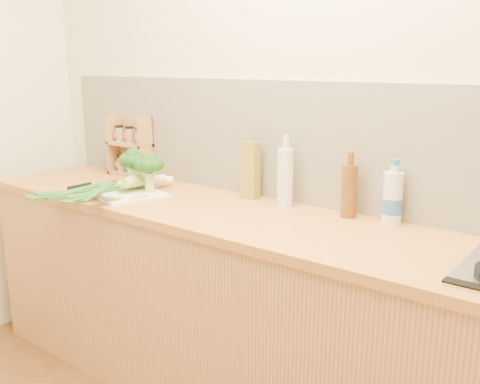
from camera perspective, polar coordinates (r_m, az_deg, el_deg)
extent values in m
plane|color=beige|center=(2.33, 8.20, 8.19)|extent=(3.50, 0.00, 3.50)
cube|color=silver|center=(2.33, 7.97, 5.00)|extent=(3.20, 0.02, 0.54)
cube|color=#B6854B|center=(2.33, 3.70, -14.16)|extent=(3.20, 0.60, 0.86)
cube|color=#BB7337|center=(2.16, 3.88, -3.53)|extent=(3.20, 0.62, 0.04)
cube|color=white|center=(2.64, -12.21, -0.01)|extent=(0.47, 0.40, 0.01)
cylinder|color=#9EC774|center=(2.74, -11.30, 1.64)|extent=(0.04, 0.04, 0.09)
sphere|color=#113C10|center=(2.72, -11.39, 3.67)|extent=(0.09, 0.09, 0.09)
sphere|color=#113C10|center=(2.70, -10.82, 3.29)|extent=(0.06, 0.06, 0.06)
sphere|color=#113C10|center=(2.73, -10.55, 3.42)|extent=(0.06, 0.06, 0.06)
sphere|color=#113C10|center=(2.76, -10.90, 3.51)|extent=(0.06, 0.06, 0.06)
sphere|color=#113C10|center=(2.76, -11.60, 3.50)|extent=(0.06, 0.06, 0.06)
sphere|color=#113C10|center=(2.74, -12.14, 3.39)|extent=(0.06, 0.06, 0.06)
sphere|color=#113C10|center=(2.71, -12.12, 3.27)|extent=(0.06, 0.06, 0.06)
sphere|color=#113C10|center=(2.69, -11.53, 3.22)|extent=(0.06, 0.06, 0.06)
cylinder|color=#9EC774|center=(2.59, -9.65, 1.04)|extent=(0.04, 0.04, 0.09)
sphere|color=#113C10|center=(2.57, -9.74, 3.22)|extent=(0.09, 0.09, 0.09)
sphere|color=#113C10|center=(2.55, -9.11, 2.80)|extent=(0.07, 0.07, 0.07)
sphere|color=#113C10|center=(2.58, -8.83, 2.94)|extent=(0.07, 0.07, 0.07)
sphere|color=#113C10|center=(2.61, -9.23, 3.05)|extent=(0.07, 0.07, 0.07)
sphere|color=#113C10|center=(2.62, -9.99, 3.04)|extent=(0.07, 0.07, 0.07)
sphere|color=#113C10|center=(2.59, -10.56, 2.92)|extent=(0.07, 0.07, 0.07)
sphere|color=#113C10|center=(2.56, -10.51, 2.78)|extent=(0.07, 0.07, 0.07)
sphere|color=#113C10|center=(2.54, -9.86, 2.73)|extent=(0.07, 0.07, 0.07)
cylinder|color=white|center=(2.72, -8.55, 1.17)|extent=(0.08, 0.14, 0.04)
cylinder|color=#A5C160|center=(2.67, -11.32, 0.81)|extent=(0.10, 0.17, 0.04)
cube|color=#1F4A1A|center=(2.58, -17.81, -0.03)|extent=(0.19, 0.28, 0.02)
cube|color=#1F4A1A|center=(2.57, -18.24, -0.05)|extent=(0.17, 0.34, 0.01)
cube|color=#1F4A1A|center=(2.58, -17.60, 0.08)|extent=(0.09, 0.28, 0.02)
cylinder|color=white|center=(2.67, -9.15, 1.32)|extent=(0.06, 0.12, 0.04)
cylinder|color=#A5C160|center=(2.61, -11.50, 0.93)|extent=(0.07, 0.15, 0.04)
cube|color=#1F4A1A|center=(2.49, -17.45, -0.04)|extent=(0.16, 0.29, 0.02)
cube|color=#1F4A1A|center=(2.49, -17.88, -0.06)|extent=(0.12, 0.34, 0.01)
cube|color=#1F4A1A|center=(2.50, -17.24, 0.08)|extent=(0.05, 0.28, 0.02)
cylinder|color=white|center=(2.67, -10.16, 1.66)|extent=(0.06, 0.10, 0.04)
cylinder|color=#A5C160|center=(2.59, -11.44, 1.22)|extent=(0.07, 0.13, 0.04)
cube|color=#1F4A1A|center=(2.38, -15.17, -0.08)|extent=(0.06, 0.30, 0.02)
cube|color=#1F4A1A|center=(2.36, -15.47, -0.14)|extent=(0.13, 0.34, 0.01)
cube|color=#1F4A1A|center=(2.39, -15.02, 0.07)|extent=(0.16, 0.27, 0.02)
cube|color=silver|center=(2.88, -14.05, 0.93)|extent=(0.05, 0.19, 0.00)
cylinder|color=black|center=(2.79, -16.73, 0.58)|extent=(0.03, 0.13, 0.02)
cube|color=#AD764A|center=(3.05, -11.02, 4.94)|extent=(0.28, 0.02, 0.33)
cube|color=#AD764A|center=(3.05, -11.51, 1.90)|extent=(0.28, 0.11, 0.02)
cube|color=#AD764A|center=(3.02, -11.66, 5.03)|extent=(0.28, 0.11, 0.02)
cube|color=#AD764A|center=(3.12, -13.23, 5.02)|extent=(0.02, 0.11, 0.33)
cube|color=#AD764A|center=(2.93, -9.96, 4.61)|extent=(0.02, 0.11, 0.33)
cylinder|color=gray|center=(3.10, -12.56, 2.93)|extent=(0.04, 0.04, 0.08)
cylinder|color=gray|center=(3.04, -11.55, 2.76)|extent=(0.04, 0.04, 0.08)
cylinder|color=gray|center=(2.98, -10.50, 2.59)|extent=(0.04, 0.04, 0.08)
cylinder|color=gray|center=(3.08, -12.72, 6.03)|extent=(0.04, 0.04, 0.08)
cylinder|color=gray|center=(3.01, -11.70, 5.93)|extent=(0.04, 0.04, 0.08)
cylinder|color=gray|center=(2.95, -10.64, 5.82)|extent=(0.04, 0.04, 0.08)
cube|color=olive|center=(2.46, 1.11, 2.34)|extent=(0.08, 0.05, 0.26)
cylinder|color=olive|center=(2.44, 1.13, 5.74)|extent=(0.02, 0.02, 0.03)
cylinder|color=silver|center=(2.34, 4.84, 1.57)|extent=(0.07, 0.07, 0.25)
cylinder|color=silver|center=(2.32, 4.91, 5.37)|extent=(0.03, 0.03, 0.06)
cylinder|color=#5F3812|center=(2.21, 11.57, 0.09)|extent=(0.06, 0.06, 0.22)
cylinder|color=#5F3812|center=(2.18, 11.74, 3.50)|extent=(0.03, 0.03, 0.05)
cylinder|color=silver|center=(2.16, 15.96, -0.64)|extent=(0.08, 0.08, 0.21)
cylinder|color=silver|center=(2.13, 16.16, 2.43)|extent=(0.03, 0.03, 0.03)
cylinder|color=#2E62AF|center=(2.17, 15.90, -1.43)|extent=(0.08, 0.08, 0.06)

